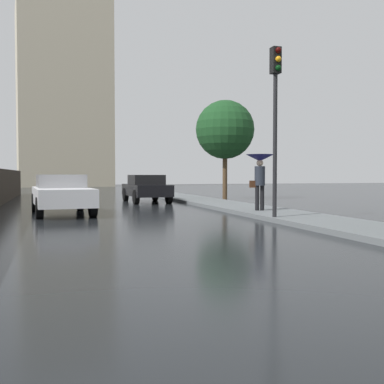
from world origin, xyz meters
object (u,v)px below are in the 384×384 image
object	(u,v)px
street_tree_near	(225,130)
pedestrian_with_umbrella_near	(260,167)
car_white_near_kerb	(62,193)
car_black_mid_road	(146,188)
traffic_light	(276,101)

from	to	relation	value
street_tree_near	pedestrian_with_umbrella_near	bearing A→B (deg)	-103.71
car_white_near_kerb	car_black_mid_road	distance (m)	7.11
pedestrian_with_umbrella_near	street_tree_near	xyz separation A→B (m)	(2.21, 9.07, 2.17)
car_black_mid_road	traffic_light	distance (m)	10.87
car_white_near_kerb	traffic_light	size ratio (longest dim) A/B	0.95
traffic_light	pedestrian_with_umbrella_near	bearing A→B (deg)	74.88
car_black_mid_road	pedestrian_with_umbrella_near	distance (m)	8.37
car_black_mid_road	street_tree_near	xyz separation A→B (m)	(4.60, 1.11, 3.10)
car_white_near_kerb	street_tree_near	distance (m)	11.55
car_black_mid_road	traffic_light	world-z (taller)	traffic_light
traffic_light	street_tree_near	size ratio (longest dim) A/B	0.90
traffic_light	street_tree_near	world-z (taller)	street_tree_near
car_white_near_kerb	street_tree_near	size ratio (longest dim) A/B	0.86
car_white_near_kerb	pedestrian_with_umbrella_near	world-z (taller)	pedestrian_with_umbrella_near
pedestrian_with_umbrella_near	street_tree_near	world-z (taller)	street_tree_near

